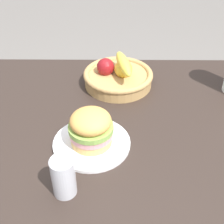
{
  "coord_description": "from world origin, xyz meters",
  "views": [
    {
      "loc": [
        -0.04,
        -0.89,
        1.46
      ],
      "look_at": [
        -0.04,
        -0.04,
        0.81
      ],
      "focal_mm": 49.57,
      "sensor_mm": 36.0,
      "label": 1
    }
  ],
  "objects": [
    {
      "name": "plate",
      "position": [
        -0.11,
        -0.14,
        0.76
      ],
      "size": [
        0.25,
        0.25,
        0.01
      ],
      "primitive_type": "cylinder",
      "color": "white",
      "rests_on": "dining_table"
    },
    {
      "name": "fruit_basket",
      "position": [
        -0.02,
        0.23,
        0.79
      ],
      "size": [
        0.29,
        0.29,
        0.14
      ],
      "color": "tan",
      "rests_on": "dining_table"
    },
    {
      "name": "dining_table",
      "position": [
        0.0,
        0.0,
        0.65
      ],
      "size": [
        1.4,
        0.9,
        0.75
      ],
      "color": "#2D231E",
      "rests_on": "ground_plane"
    },
    {
      "name": "sandwich",
      "position": [
        -0.11,
        -0.14,
        0.82
      ],
      "size": [
        0.14,
        0.14,
        0.12
      ],
      "color": "#DBAD60",
      "rests_on": "plate"
    },
    {
      "name": "soda_can",
      "position": [
        -0.17,
        -0.33,
        0.81
      ],
      "size": [
        0.07,
        0.07,
        0.13
      ],
      "color": "silver",
      "rests_on": "dining_table"
    }
  ]
}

